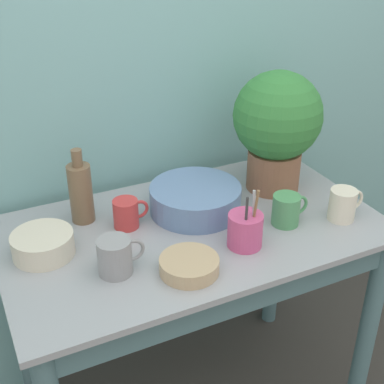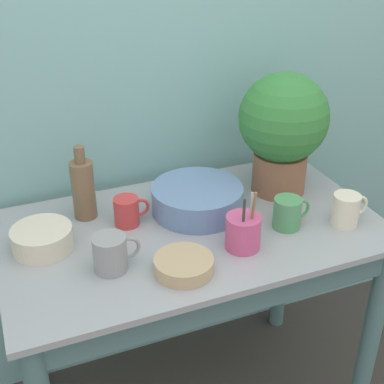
{
  "view_description": "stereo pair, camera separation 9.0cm",
  "coord_description": "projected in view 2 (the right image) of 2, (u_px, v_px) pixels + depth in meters",
  "views": [
    {
      "loc": [
        -0.59,
        -0.9,
        1.66
      ],
      "look_at": [
        0.0,
        0.33,
        0.91
      ],
      "focal_mm": 50.0,
      "sensor_mm": 36.0,
      "label": 1
    },
    {
      "loc": [
        -0.51,
        -0.94,
        1.66
      ],
      "look_at": [
        0.0,
        0.33,
        0.91
      ],
      "focal_mm": 50.0,
      "sensor_mm": 36.0,
      "label": 2
    }
  ],
  "objects": [
    {
      "name": "mug_grey",
      "position": [
        111.0,
        253.0,
        1.41
      ],
      "size": [
        0.13,
        0.09,
        0.1
      ],
      "color": "gray",
      "rests_on": "counter_table"
    },
    {
      "name": "counter_table",
      "position": [
        195.0,
        276.0,
        1.68
      ],
      "size": [
        1.14,
        0.66,
        0.79
      ],
      "color": "slate",
      "rests_on": "ground_plane"
    },
    {
      "name": "bowl_small_cream",
      "position": [
        42.0,
        239.0,
        1.5
      ],
      "size": [
        0.17,
        0.17,
        0.07
      ],
      "color": "beige",
      "rests_on": "counter_table"
    },
    {
      "name": "mug_cream",
      "position": [
        346.0,
        210.0,
        1.61
      ],
      "size": [
        0.12,
        0.08,
        0.1
      ],
      "color": "beige",
      "rests_on": "counter_table"
    },
    {
      "name": "wall_back",
      "position": [
        148.0,
        62.0,
        1.73
      ],
      "size": [
        6.0,
        0.05,
        2.4
      ],
      "color": "#7AB2B2",
      "rests_on": "ground_plane"
    },
    {
      "name": "mug_green",
      "position": [
        288.0,
        213.0,
        1.59
      ],
      "size": [
        0.12,
        0.08,
        0.1
      ],
      "color": "#4C935B",
      "rests_on": "counter_table"
    },
    {
      "name": "utensil_cup",
      "position": [
        243.0,
        232.0,
        1.5
      ],
      "size": [
        0.1,
        0.1,
        0.19
      ],
      "color": "#CC4C7F",
      "rests_on": "counter_table"
    },
    {
      "name": "bottle_tall",
      "position": [
        83.0,
        188.0,
        1.62
      ],
      "size": [
        0.07,
        0.07,
        0.24
      ],
      "color": "brown",
      "rests_on": "counter_table"
    },
    {
      "name": "mug_red",
      "position": [
        127.0,
        211.0,
        1.61
      ],
      "size": [
        0.11,
        0.08,
        0.09
      ],
      "color": "#C63838",
      "rests_on": "counter_table"
    },
    {
      "name": "bowl_small_tan",
      "position": [
        184.0,
        265.0,
        1.41
      ],
      "size": [
        0.16,
        0.16,
        0.04
      ],
      "color": "tan",
      "rests_on": "counter_table"
    },
    {
      "name": "bowl_wash_large",
      "position": [
        197.0,
        199.0,
        1.68
      ],
      "size": [
        0.29,
        0.29,
        0.09
      ],
      "color": "#6684B2",
      "rests_on": "counter_table"
    },
    {
      "name": "potted_plant",
      "position": [
        283.0,
        126.0,
        1.71
      ],
      "size": [
        0.29,
        0.29,
        0.4
      ],
      "color": "#8C5B42",
      "rests_on": "counter_table"
    }
  ]
}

